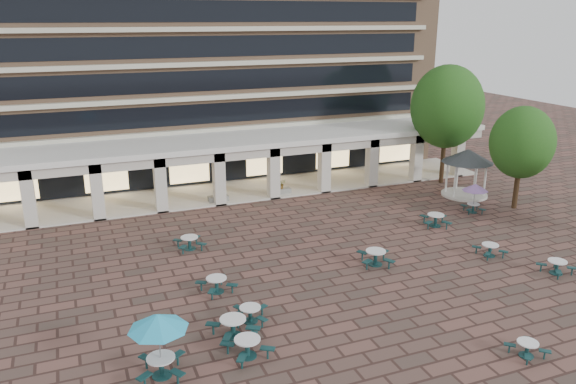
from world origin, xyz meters
name	(u,v)px	position (x,y,z in m)	size (l,w,h in m)	color
ground	(316,266)	(0.00, 0.00, 0.00)	(120.00, 120.00, 0.00)	brown
apartment_building	(199,24)	(0.00, 25.47, 12.60)	(40.00, 15.50, 25.20)	#A37B5C
retail_arcade	(237,155)	(0.00, 14.80, 3.00)	(42.00, 6.60, 4.40)	white
picnic_table_0	(250,313)	(-5.19, -4.26, 0.44)	(1.95, 1.95, 0.73)	#164143
picnic_table_1	(233,326)	(-6.25, -5.17, 0.51)	(2.22, 2.22, 0.86)	#164143
picnic_table_2	(527,348)	(4.42, -11.00, 0.38)	(1.49, 1.49, 0.64)	#164143
picnic_table_3	(557,266)	(11.65, -5.60, 0.44)	(1.77, 1.77, 0.74)	#164143
picnic_table_4	(158,324)	(-9.60, -6.85, 2.25)	(2.29, 2.29, 2.65)	#164143
picnic_table_5	(247,346)	(-6.14, -6.83, 0.48)	(2.06, 2.06, 0.81)	#164143
picnic_table_7	(490,249)	(9.91, -2.42, 0.43)	(1.67, 1.67, 0.71)	#164143
picnic_table_9	(217,283)	(-5.86, -0.91, 0.46)	(2.01, 2.01, 0.78)	#164143
picnic_table_10	(376,256)	(3.18, -1.02, 0.50)	(2.23, 2.23, 0.84)	#164143
picnic_table_11	(475,188)	(14.00, 4.05, 1.77)	(1.81, 1.81, 2.09)	#164143
picnic_table_12	(190,242)	(-5.95, 4.98, 0.46)	(1.80, 1.80, 0.77)	#164143
picnic_table_13	(436,219)	(9.90, 2.78, 0.49)	(2.24, 2.24, 0.82)	#164143
gazebo	(467,161)	(15.98, 7.50, 2.73)	(3.89, 3.89, 3.62)	beige
tree_east_a	(522,143)	(17.43, 3.76, 4.81)	(4.42, 4.42, 7.37)	#3A2617
tree_east_c	(447,107)	(16.50, 11.14, 6.31)	(5.80, 5.80, 9.66)	#3A2617
planter_left	(218,196)	(-2.10, 12.90, 0.47)	(1.50, 0.64, 1.21)	gray
planter_right	(281,188)	(2.90, 12.90, 0.51)	(1.50, 0.66, 1.27)	gray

